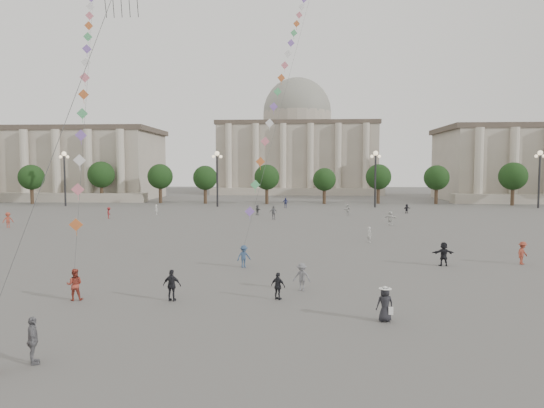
{
  "coord_description": "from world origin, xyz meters",
  "views": [
    {
      "loc": [
        0.65,
        -22.12,
        7.09
      ],
      "look_at": [
        -1.25,
        12.0,
        4.68
      ],
      "focal_mm": 32.0,
      "sensor_mm": 36.0,
      "label": 1
    }
  ],
  "objects": [
    {
      "name": "ground",
      "position": [
        0.0,
        0.0,
        0.0
      ],
      "size": [
        360.0,
        360.0,
        0.0
      ],
      "primitive_type": "plane",
      "color": "#575452",
      "rests_on": "ground"
    },
    {
      "name": "hall_central",
      "position": [
        0.0,
        129.22,
        14.23
      ],
      "size": [
        48.3,
        34.3,
        35.5
      ],
      "color": "#9D9484",
      "rests_on": "ground"
    },
    {
      "name": "tree_row",
      "position": [
        0.0,
        78.0,
        5.39
      ],
      "size": [
        137.12,
        5.12,
        8.0
      ],
      "color": "#3B291D",
      "rests_on": "ground"
    },
    {
      "name": "lamp_post_far_west",
      "position": [
        -45.0,
        70.0,
        7.35
      ],
      "size": [
        2.0,
        0.9,
        10.65
      ],
      "color": "#262628",
      "rests_on": "ground"
    },
    {
      "name": "lamp_post_mid_west",
      "position": [
        -15.0,
        70.0,
        7.35
      ],
      "size": [
        2.0,
        0.9,
        10.65
      ],
      "color": "#262628",
      "rests_on": "ground"
    },
    {
      "name": "lamp_post_mid_east",
      "position": [
        15.0,
        70.0,
        7.35
      ],
      "size": [
        2.0,
        0.9,
        10.65
      ],
      "color": "#262628",
      "rests_on": "ground"
    },
    {
      "name": "lamp_post_far_east",
      "position": [
        45.0,
        70.0,
        7.35
      ],
      "size": [
        2.0,
        0.9,
        10.65
      ],
      "color": "#262628",
      "rests_on": "ground"
    },
    {
      "name": "person_crowd_0",
      "position": [
        -1.86,
        68.0,
        0.95
      ],
      "size": [
        1.13,
        0.51,
        1.9
      ],
      "primitive_type": "imported",
      "rotation": [
        0.0,
        0.0,
        0.04
      ],
      "color": "navy",
      "rests_on": "ground"
    },
    {
      "name": "person_crowd_2",
      "position": [
        -34.97,
        35.03,
        0.95
      ],
      "size": [
        1.4,
        1.33,
        1.91
      ],
      "primitive_type": "imported",
      "rotation": [
        0.0,
        0.0,
        0.69
      ],
      "color": "#A03E2B",
      "rests_on": "ground"
    },
    {
      "name": "person_crowd_3",
      "position": [
        11.35,
        13.92,
        0.89
      ],
      "size": [
        1.69,
        0.69,
        1.78
      ],
      "primitive_type": "imported",
      "rotation": [
        0.0,
        0.0,
        3.24
      ],
      "color": "black",
      "rests_on": "ground"
    },
    {
      "name": "person_crowd_4",
      "position": [
        8.29,
        54.25,
        0.86
      ],
      "size": [
        1.45,
        1.51,
        1.72
      ],
      "primitive_type": "imported",
      "rotation": [
        0.0,
        0.0,
        3.97
      ],
      "color": "#B7B7B3",
      "rests_on": "ground"
    },
    {
      "name": "person_crowd_6",
      "position": [
        0.84,
        5.97,
        0.82
      ],
      "size": [
        1.16,
        0.82,
        1.63
      ],
      "primitive_type": "imported",
      "rotation": [
        0.0,
        0.0,
        6.07
      ],
      "color": "slate",
      "rests_on": "ground"
    },
    {
      "name": "person_crowd_7",
      "position": [
        12.38,
        40.49,
        0.91
      ],
      "size": [
        1.76,
        1.17,
        1.82
      ],
      "primitive_type": "imported",
      "rotation": [
        0.0,
        0.0,
        2.73
      ],
      "color": "silver",
      "rests_on": "ground"
    },
    {
      "name": "person_crowd_8",
      "position": [
        17.42,
        14.8,
        0.87
      ],
      "size": [
        1.27,
        1.21,
        1.73
      ],
      "primitive_type": "imported",
      "rotation": [
        0.0,
        0.0,
        0.69
      ],
      "color": "brown",
      "rests_on": "ground"
    },
    {
      "name": "person_crowd_9",
      "position": [
        18.23,
        57.6,
        0.76
      ],
      "size": [
        1.43,
        1.15,
        1.52
      ],
      "primitive_type": "imported",
      "rotation": [
        0.0,
        0.0,
        0.58
      ],
      "color": "black",
      "rests_on": "ground"
    },
    {
      "name": "person_crowd_10",
      "position": [
        -21.86,
        53.05,
        0.81
      ],
      "size": [
        0.67,
        0.7,
        1.61
      ],
      "primitive_type": "imported",
      "rotation": [
        0.0,
        0.0,
        2.26
      ],
      "color": "white",
      "rests_on": "ground"
    },
    {
      "name": "person_crowd_12",
      "position": [
        -5.83,
        53.45,
        0.81
      ],
      "size": [
        1.3,
        1.47,
        1.61
      ],
      "primitive_type": "imported",
      "rotation": [
        0.0,
        0.0,
        2.24
      ],
      "color": "#57585C",
      "rests_on": "ground"
    },
    {
      "name": "person_crowd_13",
      "position": [
        7.55,
        25.34,
        0.77
      ],
      "size": [
        0.58,
        0.67,
        1.54
      ],
      "primitive_type": "imported",
      "rotation": [
        0.0,
        0.0,
        2.04
      ],
      "color": "beige",
      "rests_on": "ground"
    },
    {
      "name": "person_crowd_16",
      "position": [
        -3.0,
        46.85,
        0.97
      ],
      "size": [
        1.23,
        0.83,
        1.94
      ],
      "primitive_type": "imported",
      "rotation": [
        0.0,
        0.0,
        0.35
      ],
      "color": "slate",
      "rests_on": "ground"
    },
    {
      "name": "person_crowd_17",
      "position": [
        -26.95,
        46.56,
        0.84
      ],
      "size": [
        1.13,
        1.25,
        1.68
      ],
      "primitive_type": "imported",
      "rotation": [
        0.0,
        0.0,
        2.17
      ],
      "color": "maroon",
      "rests_on": "ground"
    },
    {
      "name": "tourist_1",
      "position": [
        -0.46,
        3.92,
        0.75
      ],
      "size": [
        0.94,
        0.75,
        1.5
      ],
      "primitive_type": "imported",
      "rotation": [
        0.0,
        0.0,
        2.62
      ],
      "color": "black",
      "rests_on": "ground"
    },
    {
      "name": "tourist_3",
      "position": [
        -9.02,
        -5.38,
        0.88
      ],
      "size": [
        0.88,
        1.11,
        1.76
      ],
      "primitive_type": "imported",
      "rotation": [
        0.0,
        0.0,
        2.09
      ],
      "color": "slate",
      "rests_on": "ground"
    },
    {
      "name": "tourist_4",
      "position": [
        -6.19,
        3.32,
        0.86
      ],
      "size": [
        1.05,
        0.53,
        1.72
      ],
      "primitive_type": "imported",
      "rotation": [
        0.0,
        0.0,
        3.03
      ],
      "color": "black",
      "rests_on": "ground"
    },
    {
      "name": "kite_flyer_0",
      "position": [
        -11.52,
        3.19,
        0.87
      ],
      "size": [
        0.99,
        0.86,
        1.73
      ],
      "primitive_type": "imported",
      "rotation": [
        0.0,
        0.0,
        3.41
      ],
      "color": "#983729",
      "rests_on": "ground"
    },
    {
      "name": "kite_flyer_1",
      "position": [
        -3.33,
        12.52,
        0.81
      ],
      "size": [
        1.21,
        1.07,
        1.63
      ],
      "primitive_type": "imported",
      "rotation": [
        0.0,
        0.0,
        0.56
      ],
      "color": "navy",
      "rests_on": "ground"
    },
    {
      "name": "hat_person",
      "position": [
        4.69,
        0.39,
        0.87
      ],
      "size": [
        0.9,
        0.68,
        1.69
      ],
      "color": "black",
      "rests_on": "ground"
    },
    {
      "name": "kite_train_west",
      "position": [
        -20.5,
        27.21,
        23.79
      ],
      "size": [
        17.47,
        44.98,
        63.82
      ],
      "color": "#3F3F3F",
      "rests_on": "ground"
    },
    {
      "name": "kite_train_mid",
      "position": [
        1.16,
        37.42,
        26.65
      ],
      "size": [
        9.19,
        47.04,
        66.96
      ],
      "color": "#3F3F3F",
      "rests_on": "ground"
    }
  ]
}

